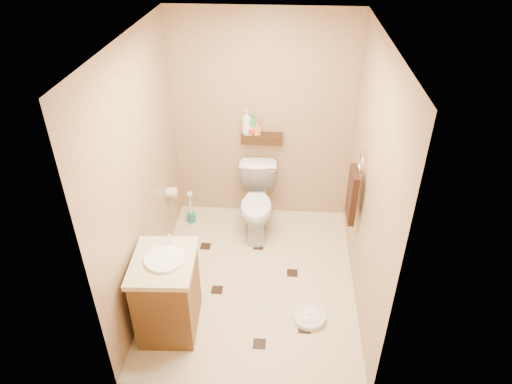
{
  "coord_description": "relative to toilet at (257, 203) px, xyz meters",
  "views": [
    {
      "loc": [
        0.28,
        -3.38,
        3.27
      ],
      "look_at": [
        0.0,
        0.25,
        0.91
      ],
      "focal_mm": 32.0,
      "sensor_mm": 36.0,
      "label": 1
    }
  ],
  "objects": [
    {
      "name": "ceiling",
      "position": [
        0.03,
        -0.83,
        2.02
      ],
      "size": [
        2.0,
        2.5,
        0.02
      ],
      "primitive_type": "cube",
      "color": "white",
      "rests_on": "wall_back"
    },
    {
      "name": "toilet",
      "position": [
        0.0,
        0.0,
        0.0
      ],
      "size": [
        0.46,
        0.76,
        0.76
      ],
      "primitive_type": "imported",
      "rotation": [
        0.0,
        0.0,
        0.04
      ],
      "color": "white",
      "rests_on": "ground"
    },
    {
      "name": "bottle_a",
      "position": [
        -0.14,
        0.34,
        0.83
      ],
      "size": [
        0.14,
        0.14,
        0.28
      ],
      "primitive_type": "imported",
      "rotation": [
        0.0,
        0.0,
        0.4
      ],
      "color": "white",
      "rests_on": "wall_shelf"
    },
    {
      "name": "toilet_brush",
      "position": [
        -0.79,
        0.11,
        -0.23
      ],
      "size": [
        0.1,
        0.1,
        0.43
      ],
      "color": "#1B6C6C",
      "rests_on": "ground"
    },
    {
      "name": "wall_left",
      "position": [
        -0.97,
        -0.83,
        0.82
      ],
      "size": [
        0.04,
        2.5,
        2.4
      ],
      "primitive_type": "cube",
      "color": "tan",
      "rests_on": "ground"
    },
    {
      "name": "vanity",
      "position": [
        -0.67,
        -1.45,
        0.02
      ],
      "size": [
        0.55,
        0.66,
        0.89
      ],
      "rotation": [
        0.0,
        0.0,
        0.06
      ],
      "color": "brown",
      "rests_on": "ground"
    },
    {
      "name": "bottle_e",
      "position": [
        -0.03,
        0.34,
        0.77
      ],
      "size": [
        0.1,
        0.09,
        0.16
      ],
      "primitive_type": "imported",
      "rotation": [
        0.0,
        0.0,
        5.11
      ],
      "color": "#F37D51",
      "rests_on": "wall_shelf"
    },
    {
      "name": "ground",
      "position": [
        0.03,
        -0.83,
        -0.38
      ],
      "size": [
        2.5,
        2.5,
        0.0
      ],
      "primitive_type": "plane",
      "color": "beige",
      "rests_on": "ground"
    },
    {
      "name": "towel_ring",
      "position": [
        0.94,
        -0.58,
        0.57
      ],
      "size": [
        0.12,
        0.3,
        0.76
      ],
      "color": "silver",
      "rests_on": "wall_right"
    },
    {
      "name": "wall_front",
      "position": [
        0.03,
        -2.08,
        0.82
      ],
      "size": [
        2.0,
        0.04,
        2.4
      ],
      "primitive_type": "cube",
      "color": "tan",
      "rests_on": "ground"
    },
    {
      "name": "toilet_paper",
      "position": [
        -0.91,
        -0.18,
        0.22
      ],
      "size": [
        0.12,
        0.11,
        0.12
      ],
      "color": "silver",
      "rests_on": "wall_left"
    },
    {
      "name": "bottle_b",
      "position": [
        -0.09,
        0.34,
        0.77
      ],
      "size": [
        0.1,
        0.1,
        0.16
      ],
      "primitive_type": "imported",
      "rotation": [
        0.0,
        0.0,
        5.32
      ],
      "color": "yellow",
      "rests_on": "wall_shelf"
    },
    {
      "name": "floor_accents",
      "position": [
        0.04,
        -0.89,
        -0.38
      ],
      "size": [
        1.19,
        1.42,
        0.01
      ],
      "color": "black",
      "rests_on": "ground"
    },
    {
      "name": "bathroom_scale",
      "position": [
        0.58,
        -1.3,
        -0.35
      ],
      "size": [
        0.35,
        0.35,
        0.06
      ],
      "rotation": [
        0.0,
        0.0,
        0.19
      ],
      "color": "silver",
      "rests_on": "ground"
    },
    {
      "name": "bottle_d",
      "position": [
        -0.08,
        0.34,
        0.81
      ],
      "size": [
        0.1,
        0.1,
        0.24
      ],
      "primitive_type": "imported",
      "rotation": [
        0.0,
        0.0,
        3.26
      ],
      "color": "green",
      "rests_on": "wall_shelf"
    },
    {
      "name": "wall_right",
      "position": [
        1.03,
        -0.83,
        0.82
      ],
      "size": [
        0.04,
        2.5,
        2.4
      ],
      "primitive_type": "cube",
      "color": "tan",
      "rests_on": "ground"
    },
    {
      "name": "wall_shelf",
      "position": [
        0.03,
        0.34,
        0.64
      ],
      "size": [
        0.46,
        0.14,
        0.1
      ],
      "primitive_type": "cube",
      "color": "#3A1F10",
      "rests_on": "wall_back"
    },
    {
      "name": "wall_back",
      "position": [
        0.03,
        0.42,
        0.82
      ],
      "size": [
        2.0,
        0.04,
        2.4
      ],
      "primitive_type": "cube",
      "color": "tan",
      "rests_on": "ground"
    },
    {
      "name": "bottle_c",
      "position": [
        -0.08,
        0.34,
        0.77
      ],
      "size": [
        0.16,
        0.16,
        0.15
      ],
      "primitive_type": "imported",
      "rotation": [
        0.0,
        0.0,
        4.21
      ],
      "color": "red",
      "rests_on": "wall_shelf"
    }
  ]
}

